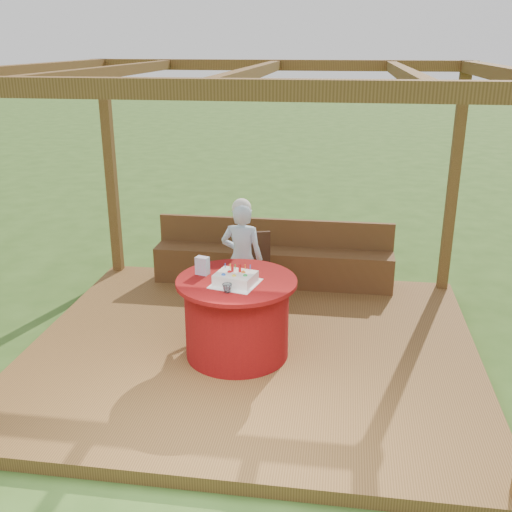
{
  "coord_description": "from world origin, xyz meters",
  "views": [
    {
      "loc": [
        0.83,
        -5.36,
        3.04
      ],
      "look_at": [
        0.0,
        0.25,
        1.0
      ],
      "focal_mm": 42.0,
      "sensor_mm": 36.0,
      "label": 1
    }
  ],
  "objects": [
    {
      "name": "ground",
      "position": [
        0.0,
        0.0,
        0.0
      ],
      "size": [
        60.0,
        60.0,
        0.0
      ],
      "primitive_type": "plane",
      "color": "#30531B",
      "rests_on": "ground"
    },
    {
      "name": "deck",
      "position": [
        0.0,
        0.0,
        0.06
      ],
      "size": [
        4.5,
        4.0,
        0.12
      ],
      "primitive_type": "cube",
      "color": "brown",
      "rests_on": "ground"
    },
    {
      "name": "pergola",
      "position": [
        0.0,
        0.0,
        2.41
      ],
      "size": [
        4.5,
        4.0,
        2.72
      ],
      "color": "brown",
      "rests_on": "deck"
    },
    {
      "name": "bench",
      "position": [
        0.0,
        1.72,
        0.38
      ],
      "size": [
        3.0,
        0.42,
        0.8
      ],
      "color": "brown",
      "rests_on": "deck"
    },
    {
      "name": "table",
      "position": [
        -0.12,
        -0.19,
        0.52
      ],
      "size": [
        1.16,
        1.16,
        0.79
      ],
      "color": "maroon",
      "rests_on": "deck"
    },
    {
      "name": "chair",
      "position": [
        -0.13,
        1.08,
        0.57
      ],
      "size": [
        0.49,
        0.49,
        0.84
      ],
      "color": "#371F11",
      "rests_on": "deck"
    },
    {
      "name": "elderly_woman",
      "position": [
        -0.24,
        0.78,
        0.79
      ],
      "size": [
        0.49,
        0.33,
        1.33
      ],
      "color": "#9EC9EB",
      "rests_on": "deck"
    },
    {
      "name": "birthday_cake",
      "position": [
        -0.11,
        -0.29,
        0.97
      ],
      "size": [
        0.49,
        0.49,
        0.18
      ],
      "color": "white",
      "rests_on": "table"
    },
    {
      "name": "gift_bag",
      "position": [
        -0.47,
        -0.1,
        1.0
      ],
      "size": [
        0.14,
        0.11,
        0.18
      ],
      "primitive_type": "cube",
      "rotation": [
        0.0,
        0.0,
        -0.29
      ],
      "color": "#EC99DA",
      "rests_on": "table"
    },
    {
      "name": "drinking_glass",
      "position": [
        -0.15,
        -0.5,
        0.95
      ],
      "size": [
        0.11,
        0.11,
        0.08
      ],
      "primitive_type": "imported",
      "rotation": [
        0.0,
        0.0,
        0.24
      ],
      "color": "silver",
      "rests_on": "table"
    }
  ]
}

